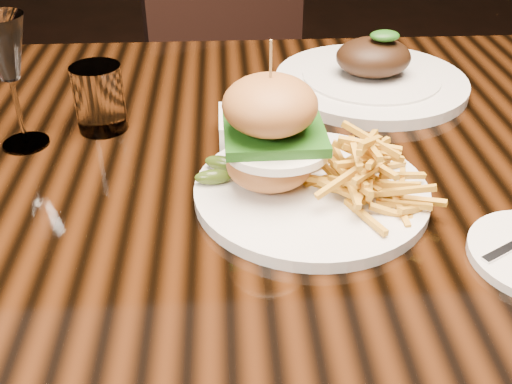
{
  "coord_description": "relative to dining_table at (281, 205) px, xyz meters",
  "views": [
    {
      "loc": [
        -0.07,
        -0.68,
        1.15
      ],
      "look_at": [
        -0.04,
        -0.17,
        0.81
      ],
      "focal_mm": 42.0,
      "sensor_mm": 36.0,
      "label": 1
    }
  ],
  "objects": [
    {
      "name": "burger_plate",
      "position": [
        0.02,
        -0.09,
        0.13
      ],
      "size": [
        0.28,
        0.28,
        0.19
      ],
      "rotation": [
        0.0,
        0.0,
        -0.19
      ],
      "color": "silver",
      "rests_on": "dining_table"
    },
    {
      "name": "wine_glass",
      "position": [
        -0.35,
        0.05,
        0.21
      ],
      "size": [
        0.07,
        0.07,
        0.18
      ],
      "color": "white",
      "rests_on": "dining_table"
    },
    {
      "name": "ramekin",
      "position": [
        -0.04,
        0.05,
        0.1
      ],
      "size": [
        0.09,
        0.09,
        0.04
      ],
      "primitive_type": "cube",
      "rotation": [
        0.0,
        0.0,
        0.1
      ],
      "color": "silver",
      "rests_on": "dining_table"
    },
    {
      "name": "water_tumbler",
      "position": [
        -0.25,
        0.1,
        0.12
      ],
      "size": [
        0.07,
        0.07,
        0.09
      ],
      "primitive_type": "cylinder",
      "color": "white",
      "rests_on": "dining_table"
    },
    {
      "name": "chair_far",
      "position": [
        -0.03,
        0.89,
        -0.13
      ],
      "size": [
        0.59,
        0.59,
        0.95
      ],
      "rotation": [
        0.0,
        0.0,
        0.33
      ],
      "color": "black",
      "rests_on": "ground"
    },
    {
      "name": "dining_table",
      "position": [
        0.0,
        0.0,
        0.0
      ],
      "size": [
        1.6,
        0.9,
        0.75
      ],
      "color": "black",
      "rests_on": "ground"
    },
    {
      "name": "far_dish",
      "position": [
        0.16,
        0.22,
        0.1
      ],
      "size": [
        0.31,
        0.31,
        0.1
      ],
      "rotation": [
        0.0,
        0.0,
        0.35
      ],
      "color": "silver",
      "rests_on": "dining_table"
    }
  ]
}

